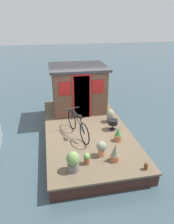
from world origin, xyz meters
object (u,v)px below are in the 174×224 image
Objects in this scene: potted_plant_lavender at (101,148)px; potted_plant_basil at (110,115)px; potted_plant_fern at (115,153)px; houseboat_cabin at (78,88)px; bicycle at (78,125)px; potted_plant_succulent at (73,161)px; charcoal_grill at (113,122)px; potted_plant_sage at (118,135)px; mooring_bollard at (146,166)px; potted_plant_ivy at (87,158)px.

potted_plant_basil reaches higher than potted_plant_lavender.
potted_plant_basil is at bearing -23.33° from potted_plant_lavender.
houseboat_cabin is at bearing 6.35° from potted_plant_fern.
potted_plant_basil is (0.79, -1.37, -0.13)m from bicycle.
bicycle reaches higher than potted_plant_succulent.
potted_plant_lavender is 0.83× the size of potted_plant_fern.
potted_plant_fern is 1.49× the size of charcoal_grill.
houseboat_cabin is 5.16× the size of potted_plant_sage.
mooring_bollard is at bearing -174.64° from charcoal_grill.
potted_plant_fern is at bearing 166.41° from potted_plant_basil.
potted_plant_succulent is at bearing 144.92° from potted_plant_basil.
charcoal_grill is at bearing -15.64° from potted_plant_fern.
charcoal_grill is at bearing -37.00° from potted_plant_ivy.
potted_plant_fern is at bearing -92.00° from potted_plant_ivy.
bicycle is 3.05× the size of potted_plant_succulent.
potted_plant_succulent is 2.54m from charcoal_grill.
potted_plant_ivy is 0.59× the size of potted_plant_fern.
potted_plant_sage is at bearing 174.15° from potted_plant_basil.
bicycle reaches higher than potted_plant_basil.
mooring_bollard is at bearing -126.33° from potted_plant_fern.
potted_plant_succulent is at bearing 118.39° from potted_plant_lavender.
potted_plant_sage is at bearing -47.26° from potted_plant_lavender.
potted_plant_sage reaches higher than potted_plant_ivy.
bicycle is 2.55m from mooring_bollard.
potted_plant_sage is 1.18× the size of charcoal_grill.
charcoal_grill is at bearing -4.47° from potted_plant_sage.
potted_plant_basil is (2.33, -0.56, -0.01)m from potted_plant_fern.
potted_plant_sage is 0.88× the size of potted_plant_basil.
potted_plant_fern reaches higher than mooring_bollard.
potted_plant_sage is 1.55m from potted_plant_ivy.
potted_plant_fern is at bearing 53.67° from mooring_bollard.
bicycle is at bearing 21.60° from potted_plant_lavender.
potted_plant_ivy is at bearing 149.43° from potted_plant_basil.
potted_plant_succulent is (-0.21, 0.40, 0.12)m from potted_plant_ivy.
bicycle is 4.61× the size of charcoal_grill.
potted_plant_ivy is (-1.52, -0.01, -0.22)m from bicycle.
potted_plant_sage is (0.68, -0.74, -0.06)m from potted_plant_lavender.
houseboat_cabin reaches higher than potted_plant_ivy.
potted_plant_succulent is (-1.72, 0.39, -0.10)m from bicycle.
bicycle is 1.36m from potted_plant_sage.
bicycle reaches higher than potted_plant_fern.
potted_plant_basil is 0.61m from charcoal_grill.
bicycle reaches higher than potted_plant_sage.
potted_plant_lavender reaches higher than charcoal_grill.
potted_plant_fern reaches higher than potted_plant_sage.
bicycle is at bearing 65.43° from potted_plant_sage.
mooring_bollard is (-0.81, -1.00, -0.16)m from potted_plant_lavender.
potted_plant_sage is at bearing -114.57° from bicycle.
potted_plant_lavender reaches higher than potted_plant_ivy.
bicycle is (-2.26, 0.38, -0.56)m from houseboat_cabin.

